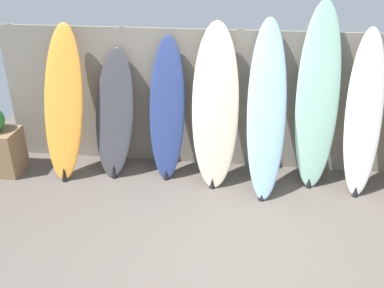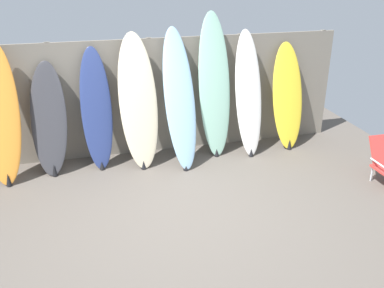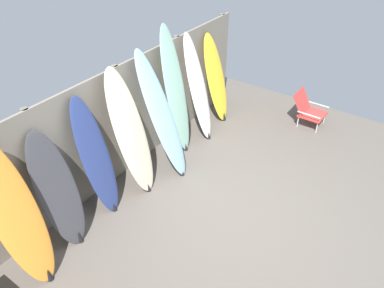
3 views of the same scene
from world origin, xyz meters
name	(u,v)px [view 3 (image 3 of 3)]	position (x,y,z in m)	size (l,w,h in m)	color
ground	(233,218)	(0.00, 0.00, 0.00)	(7.68, 7.68, 0.00)	#5B544C
fence_back	(123,121)	(0.00, 2.01, 0.90)	(6.08, 0.11, 1.80)	gray
surfboard_orange_0	(16,216)	(-2.12, 1.57, 0.93)	(0.54, 0.68, 1.88)	orange
surfboard_charcoal_1	(58,192)	(-1.52, 1.68, 0.77)	(0.57, 0.60, 1.58)	#38383D
surfboard_navy_2	(96,158)	(-0.86, 1.69, 0.86)	(0.44, 0.49, 1.75)	navy
surfboard_cream_3	(131,134)	(-0.26, 1.60, 0.96)	(0.60, 0.62, 1.94)	beige
surfboard_skyblue_4	(162,116)	(0.34, 1.51, 0.99)	(0.49, 0.88, 1.99)	#8CB7D6
surfboard_seafoam_5	(176,93)	(0.93, 1.69, 1.08)	(0.54, 0.49, 2.18)	#9ED6BC
surfboard_white_6	(198,89)	(1.45, 1.61, 0.94)	(0.43, 0.59, 1.91)	white
surfboard_yellow_7	(216,79)	(2.16, 1.68, 0.83)	(0.51, 0.53, 1.68)	yellow
beach_chair	(308,109)	(2.99, 0.11, 0.32)	(0.50, 0.58, 0.63)	silver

